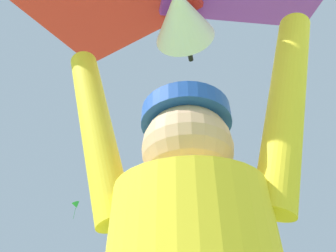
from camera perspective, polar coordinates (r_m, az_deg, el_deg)
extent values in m
sphere|color=tan|center=(0.69, 4.03, -4.85)|extent=(0.23, 0.23, 0.23)
cylinder|color=#1E47AD|center=(0.75, 3.73, 1.38)|extent=(0.29, 0.29, 0.05)
cylinder|color=yellow|center=(0.78, 23.29, 5.17)|extent=(0.29, 0.15, 0.62)
cylinder|color=yellow|center=(0.83, -14.69, 0.38)|extent=(0.29, 0.15, 0.62)
cylinder|color=black|center=(1.21, 2.53, 24.46)|extent=(0.16, 0.61, 0.02)
cone|color=white|center=(1.12, 2.68, 21.96)|extent=(0.28, 0.25, 0.24)
pyramid|color=red|center=(16.37, 7.48, 18.39)|extent=(1.03, 1.02, 0.26)
cone|color=green|center=(28.58, 14.82, -17.93)|extent=(0.94, 0.89, 0.76)
cylinder|color=#237931|center=(28.32, 15.13, -19.74)|extent=(0.04, 0.04, 1.23)
cone|color=green|center=(32.01, -18.49, -15.26)|extent=(1.20, 1.13, 0.90)
cylinder|color=#237931|center=(31.74, -18.79, -16.72)|extent=(0.03, 0.03, 1.13)
cube|color=white|center=(22.43, -3.95, -23.42)|extent=(1.02, 0.99, 1.18)
cube|color=orange|center=(27.21, -17.48, 8.18)|extent=(1.38, 1.06, 1.51)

